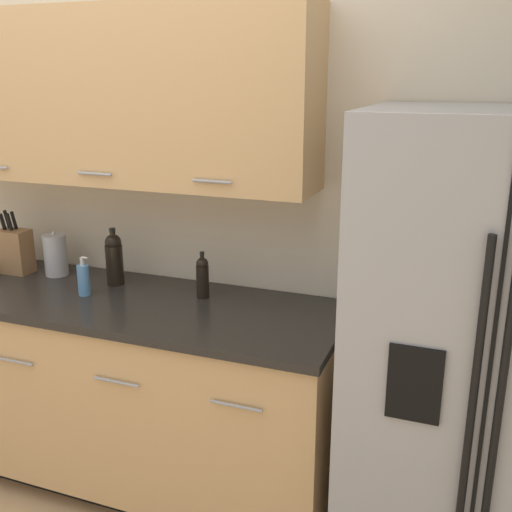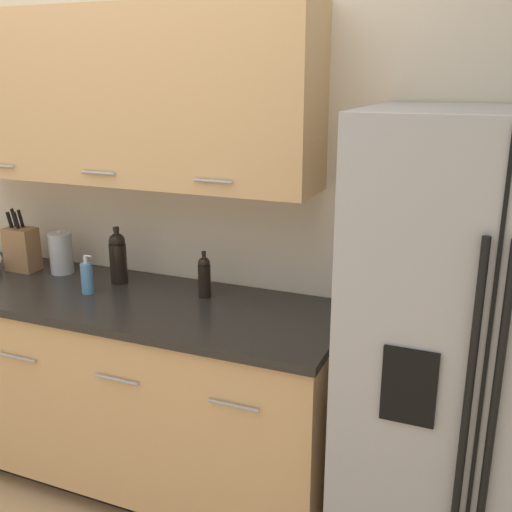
{
  "view_description": "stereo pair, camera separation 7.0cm",
  "coord_description": "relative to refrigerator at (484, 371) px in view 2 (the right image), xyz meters",
  "views": [
    {
      "loc": [
        1.58,
        -1.04,
        1.83
      ],
      "look_at": [
        0.81,
        1.02,
        1.16
      ],
      "focal_mm": 42.0,
      "sensor_mm": 36.0,
      "label": 1
    },
    {
      "loc": [
        1.65,
        -1.01,
        1.83
      ],
      "look_at": [
        0.81,
        1.02,
        1.16
      ],
      "focal_mm": 42.0,
      "sensor_mm": 36.0,
      "label": 2
    }
  ],
  "objects": [
    {
      "name": "oil_bottle",
      "position": [
        -1.14,
        0.17,
        0.14
      ],
      "size": [
        0.05,
        0.05,
        0.2
      ],
      "color": "black",
      "rests_on": "counter_unit"
    },
    {
      "name": "wall_back",
      "position": [
        -1.64,
        0.35,
        0.54
      ],
      "size": [
        10.0,
        0.39,
        2.6
      ],
      "color": "beige",
      "rests_on": "ground_plane"
    },
    {
      "name": "knife_block",
      "position": [
        -2.13,
        0.16,
        0.16
      ],
      "size": [
        0.15,
        0.1,
        0.3
      ],
      "color": "olive",
      "rests_on": "counter_unit"
    },
    {
      "name": "soap_dispenser",
      "position": [
        -1.64,
        0.02,
        0.12
      ],
      "size": [
        0.06,
        0.05,
        0.17
      ],
      "color": "#4C7FB2",
      "rests_on": "counter_unit"
    },
    {
      "name": "wine_bottle",
      "position": [
        -1.59,
        0.18,
        0.17
      ],
      "size": [
        0.08,
        0.08,
        0.26
      ],
      "color": "black",
      "rests_on": "counter_unit"
    },
    {
      "name": "refrigerator",
      "position": [
        0.0,
        0.0,
        0.0
      ],
      "size": [
        0.89,
        0.75,
        1.73
      ],
      "color": "#9E9EA0",
      "rests_on": "ground_plane"
    },
    {
      "name": "steel_canister",
      "position": [
        -1.93,
        0.2,
        0.14
      ],
      "size": [
        0.11,
        0.11,
        0.21
      ],
      "color": "#A3A3A5",
      "rests_on": "counter_unit"
    },
    {
      "name": "counter_unit",
      "position": [
        -1.56,
        0.05,
        -0.4
      ],
      "size": [
        2.1,
        0.64,
        0.91
      ],
      "color": "black",
      "rests_on": "ground_plane"
    }
  ]
}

